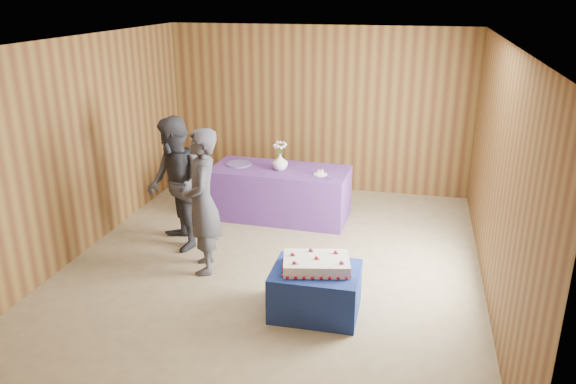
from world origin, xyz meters
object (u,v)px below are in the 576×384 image
(guest_right, at_px, (175,184))
(vase, at_px, (280,162))
(guest_left, at_px, (202,202))
(cake_table, at_px, (315,291))
(sheet_cake, at_px, (316,264))
(serving_table, at_px, (280,193))

(guest_right, bearing_deg, vase, 101.17)
(guest_left, xyz_separation_m, guest_right, (-0.58, 0.53, -0.01))
(cake_table, xyz_separation_m, sheet_cake, (-0.00, 0.02, 0.31))
(vase, relative_size, guest_right, 0.13)
(cake_table, relative_size, sheet_cake, 1.14)
(serving_table, xyz_separation_m, sheet_cake, (1.00, -2.48, 0.19))
(sheet_cake, bearing_deg, guest_left, 144.88)
(vase, height_order, guest_left, guest_left)
(sheet_cake, bearing_deg, guest_right, 138.56)
(guest_left, relative_size, guest_right, 1.01)
(sheet_cake, relative_size, guest_right, 0.45)
(sheet_cake, bearing_deg, serving_table, 100.00)
(serving_table, height_order, vase, vase)
(serving_table, bearing_deg, vase, -71.14)
(serving_table, relative_size, guest_left, 1.14)
(cake_table, distance_m, guest_left, 1.74)
(cake_table, bearing_deg, serving_table, 111.28)
(sheet_cake, height_order, vase, vase)
(serving_table, bearing_deg, cake_table, -66.04)
(cake_table, xyz_separation_m, guest_left, (-1.48, 0.65, 0.63))
(serving_table, xyz_separation_m, guest_left, (-0.48, -1.85, 0.50))
(guest_left, distance_m, guest_right, 0.78)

